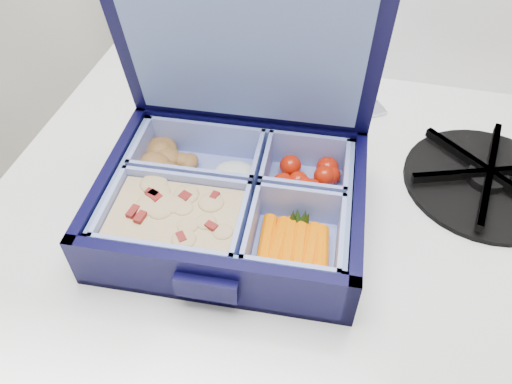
% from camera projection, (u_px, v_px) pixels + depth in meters
% --- Properties ---
extents(bento_box, '(0.27, 0.22, 0.06)m').
position_uv_depth(bento_box, '(232.00, 202.00, 0.50)').
color(bento_box, black).
rests_on(bento_box, stove).
extents(burner_grate, '(0.23, 0.23, 0.03)m').
position_uv_depth(burner_grate, '(488.00, 176.00, 0.55)').
color(burner_grate, black).
rests_on(burner_grate, stove).
extents(burner_grate_rear, '(0.16, 0.16, 0.02)m').
position_uv_depth(burner_grate_rear, '(206.00, 91.00, 0.67)').
color(burner_grate_rear, black).
rests_on(burner_grate_rear, stove).
extents(fork, '(0.17, 0.12, 0.01)m').
position_uv_depth(fork, '(310.00, 125.00, 0.63)').
color(fork, silver).
rests_on(fork, stove).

